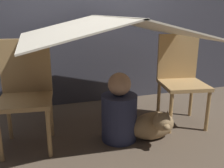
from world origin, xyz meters
The scene contains 7 objects.
ground_plane centered at (0.00, 0.00, 0.00)m, with size 8.80×8.80×0.00m, color brown.
wall_back centered at (0.00, 1.20, 1.25)m, with size 7.00×0.05×2.50m.
chair_left centered at (-0.74, 0.31, 0.50)m, with size 0.48×0.48×0.91m.
chair_right centered at (0.77, 0.31, 0.50)m, with size 0.50×0.50×0.91m.
sheet_canopy centered at (0.00, 0.23, 1.00)m, with size 1.51×1.34×0.19m.
person_front centered at (0.03, 0.12, 0.26)m, with size 0.32×0.32×0.63m.
dog centered at (0.33, -0.01, 0.15)m, with size 0.42×0.36×0.34m.
Camera 1 is at (-0.67, -1.84, 1.14)m, focal length 40.00 mm.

